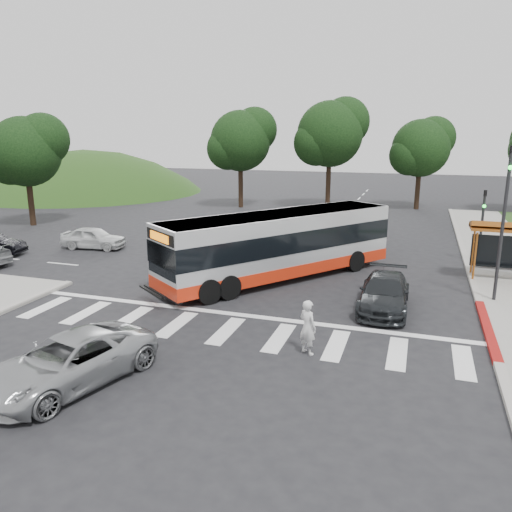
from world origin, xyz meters
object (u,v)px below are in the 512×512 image
at_px(transit_bus, 279,246).
at_px(pedestrian, 308,327).
at_px(dark_sedan, 384,293).
at_px(silver_suv_south, 69,361).

height_order(transit_bus, pedestrian, transit_bus).
height_order(pedestrian, dark_sedan, pedestrian).
relative_size(transit_bus, silver_suv_south, 2.43).
bearing_deg(transit_bus, silver_suv_south, -66.74).
distance_m(pedestrian, dark_sedan, 5.52).
relative_size(transit_bus, dark_sedan, 2.67).
height_order(transit_bus, silver_suv_south, transit_bus).
height_order(pedestrian, silver_suv_south, pedestrian).
distance_m(pedestrian, silver_suv_south, 7.26).
relative_size(pedestrian, silver_suv_south, 0.35).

